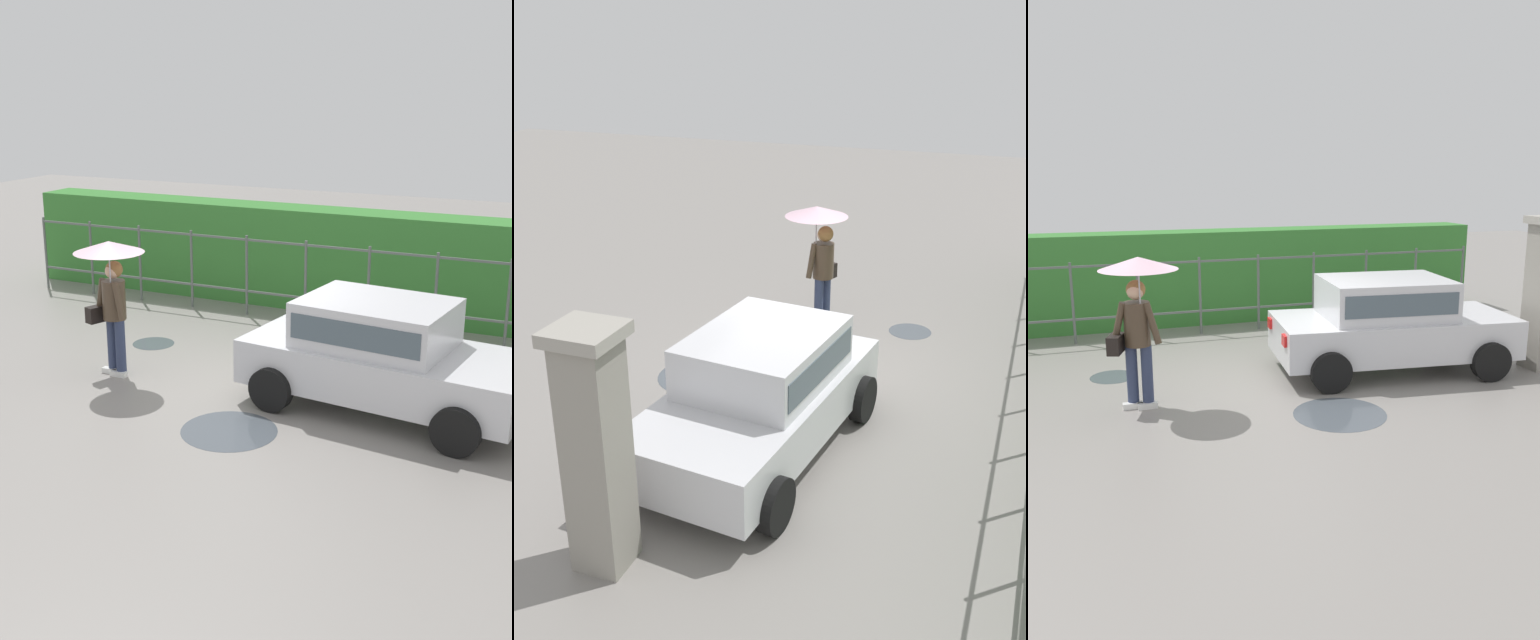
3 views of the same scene
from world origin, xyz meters
TOP-DOWN VIEW (x-y plane):
  - ground_plane at (0.00, 0.00)m, footprint 40.00×40.00m
  - car at (1.88, -0.00)m, footprint 3.88×2.19m
  - pedestrian at (-2.03, -0.49)m, footprint 1.01×1.01m
  - gate_pillar at (4.26, -0.65)m, footprint 0.60×0.60m
  - puddle_near at (0.39, -1.52)m, footprint 1.23×1.23m
  - puddle_far at (-2.32, 1.00)m, footprint 0.69×0.69m

SIDE VIEW (x-z plane):
  - ground_plane at x=0.00m, z-range 0.00..0.00m
  - puddle_near at x=0.39m, z-range 0.00..0.00m
  - puddle_far at x=-2.32m, z-range 0.00..0.00m
  - car at x=1.88m, z-range 0.06..1.54m
  - gate_pillar at x=4.26m, z-range 0.03..2.45m
  - pedestrian at x=-2.03m, z-range 0.47..2.51m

